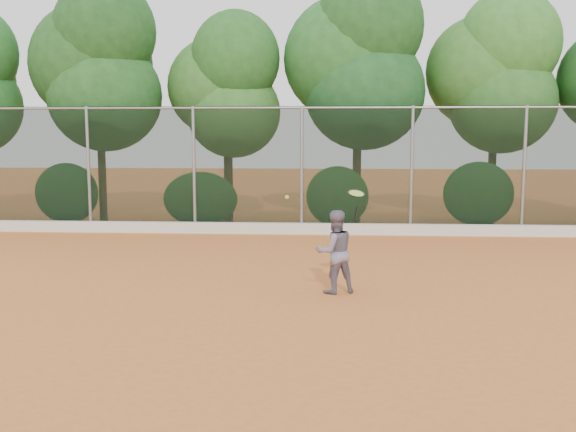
{
  "coord_description": "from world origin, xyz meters",
  "views": [
    {
      "loc": [
        0.73,
        -10.65,
        2.76
      ],
      "look_at": [
        0.0,
        1.0,
        1.25
      ],
      "focal_mm": 40.0,
      "sensor_mm": 36.0,
      "label": 1
    }
  ],
  "objects": [
    {
      "name": "chainlink_fence",
      "position": [
        -0.0,
        7.0,
        1.86
      ],
      "size": [
        24.09,
        0.09,
        3.5
      ],
      "color": "black",
      "rests_on": "ground"
    },
    {
      "name": "tennis_player",
      "position": [
        0.86,
        0.29,
        0.72
      ],
      "size": [
        0.86,
        0.77,
        1.45
      ],
      "primitive_type": "imported",
      "rotation": [
        0.0,
        0.0,
        3.51
      ],
      "color": "slate",
      "rests_on": "ground"
    },
    {
      "name": "tennis_racket",
      "position": [
        1.21,
        0.25,
        1.7
      ],
      "size": [
        0.39,
        0.38,
        0.57
      ],
      "color": "black",
      "rests_on": "ground"
    },
    {
      "name": "ground",
      "position": [
        0.0,
        0.0,
        0.0
      ],
      "size": [
        80.0,
        80.0,
        0.0
      ],
      "primitive_type": "plane",
      "color": "#CC6D30",
      "rests_on": "ground"
    },
    {
      "name": "tennis_ball_in_flight",
      "position": [
        0.06,
        -0.2,
        1.72
      ],
      "size": [
        0.06,
        0.06,
        0.06
      ],
      "color": "#BED430",
      "rests_on": "ground"
    },
    {
      "name": "concrete_curb",
      "position": [
        0.0,
        6.82,
        0.15
      ],
      "size": [
        24.0,
        0.2,
        0.3
      ],
      "primitive_type": "cube",
      "color": "silver",
      "rests_on": "ground"
    },
    {
      "name": "foliage_backdrop",
      "position": [
        -0.55,
        8.98,
        4.4
      ],
      "size": [
        23.7,
        3.63,
        7.55
      ],
      "color": "#3A2716",
      "rests_on": "ground"
    }
  ]
}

